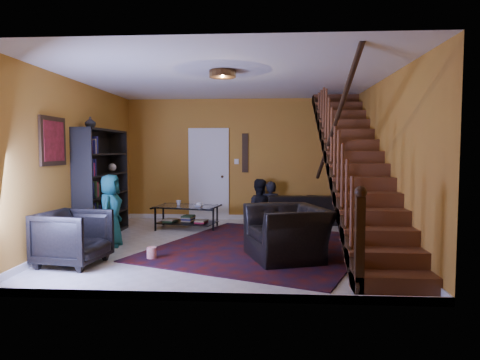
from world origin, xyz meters
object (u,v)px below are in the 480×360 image
object	(u,v)px
armchair_left	(73,238)
bookshelf	(103,185)
sofa	(305,209)
coffee_table	(187,215)
armchair_right	(287,233)

from	to	relation	value
armchair_left	bookshelf	bearing A→B (deg)	18.88
sofa	coffee_table	bearing A→B (deg)	12.54
armchair_left	armchair_right	xyz separation A→B (m)	(3.02, 0.54, 0.00)
sofa	bookshelf	bearing A→B (deg)	17.90
armchair_right	coffee_table	world-z (taller)	armchair_right
armchair_right	bookshelf	bearing A→B (deg)	-132.10
sofa	armchair_left	world-z (taller)	armchair_left
sofa	armchair_left	xyz separation A→B (m)	(-3.55, -3.72, 0.07)
bookshelf	armchair_right	bearing A→B (deg)	-23.73
coffee_table	armchair_right	bearing A→B (deg)	-50.52
sofa	coffee_table	distance (m)	2.61
sofa	coffee_table	size ratio (longest dim) A/B	1.63
bookshelf	coffee_table	xyz separation A→B (m)	(1.42, 0.89, -0.69)
armchair_left	sofa	bearing A→B (deg)	-34.73
sofa	armchair_left	distance (m)	5.14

